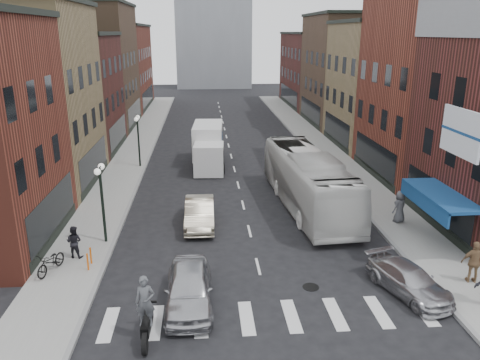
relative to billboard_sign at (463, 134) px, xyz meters
name	(u,v)px	position (x,y,z in m)	size (l,w,h in m)	color
ground	(261,277)	(-8.59, -0.50, -6.13)	(160.00, 160.00, 0.00)	black
sidewalk_left	(133,154)	(-17.09, 21.50, -6.06)	(3.00, 74.00, 0.15)	gray
sidewalk_right	(325,151)	(-0.09, 21.50, -6.06)	(3.00, 74.00, 0.15)	gray
curb_left	(151,155)	(-15.59, 21.50, -6.13)	(0.20, 74.00, 0.16)	gray
curb_right	(308,152)	(-1.59, 21.50, -6.13)	(0.20, 74.00, 0.16)	gray
crosswalk_stripes	(270,317)	(-8.59, -3.50, -6.13)	(12.00, 2.20, 0.01)	silver
bldg_left_mid_a	(10,97)	(-23.58, 13.50, 0.02)	(10.30, 10.20, 12.30)	#8E784E
bldg_left_mid_b	(57,94)	(-23.58, 23.50, -0.98)	(10.30, 10.20, 10.30)	#451E18
bldg_left_far_a	(85,67)	(-23.58, 34.50, 0.52)	(10.30, 12.20, 13.30)	#503A28
bldg_left_far_b	(110,67)	(-23.58, 48.50, -0.48)	(10.30, 16.20, 11.30)	maroon
bldg_right_mid_a	(450,78)	(6.41, 13.50, 1.02)	(10.30, 10.20, 14.30)	maroon
bldg_right_mid_b	(392,85)	(6.41, 23.50, -0.48)	(10.30, 10.20, 11.30)	#8E784E
bldg_right_far_a	(355,70)	(6.41, 34.50, 0.02)	(10.30, 12.20, 12.30)	#503A28
bldg_right_far_b	(324,70)	(6.41, 48.50, -0.98)	(10.30, 16.20, 10.30)	#451E18
awning_blue	(437,196)	(0.34, 2.00, -3.50)	(1.80, 5.00, 0.78)	navy
billboard_sign	(463,134)	(0.00, 0.00, 0.00)	(1.52, 3.00, 3.70)	black
streetlamp_near	(101,189)	(-15.99, 3.50, -3.22)	(0.32, 1.22, 4.11)	black
streetlamp_far	(138,132)	(-15.99, 17.50, -3.22)	(0.32, 1.22, 4.11)	black
bike_rack	(89,259)	(-16.19, 0.80, -5.58)	(0.08, 0.68, 0.80)	#D8590C
box_truck	(208,147)	(-10.57, 17.60, -4.55)	(2.54, 7.49, 3.21)	silver
motorcycle_rider	(146,310)	(-13.05, -4.47, -4.99)	(0.68, 2.41, 2.45)	black
transit_bus	(308,180)	(-4.72, 7.87, -4.43)	(2.87, 12.25, 3.41)	silver
sedan_left_near	(189,288)	(-11.65, -2.46, -5.36)	(1.81, 4.51, 1.54)	#B9BABF
sedan_left_far	(200,213)	(-11.25, 5.50, -5.39)	(1.57, 4.50, 1.48)	#BBB098
curb_car	(409,280)	(-2.73, -2.29, -5.54)	(1.67, 4.11, 1.19)	#AFAEB3
parked_bicycle	(51,262)	(-17.75, 0.45, -5.49)	(0.65, 1.86, 0.98)	black
ped_left_solo	(74,242)	(-17.07, 1.84, -5.21)	(0.75, 0.43, 1.55)	black
ped_right_b	(475,262)	(0.25, -1.85, -5.06)	(1.08, 0.54, 1.84)	olive
ped_right_c	(400,207)	(-0.22, 4.77, -5.08)	(0.88, 0.57, 1.80)	#4E5055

